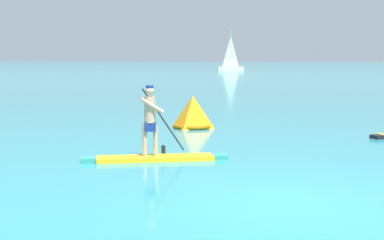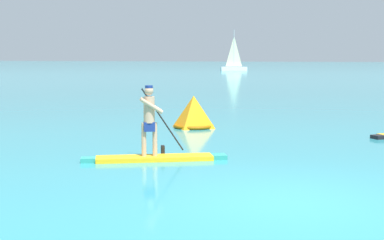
% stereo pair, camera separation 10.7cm
% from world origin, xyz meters
% --- Properties ---
extents(ground, '(440.00, 440.00, 0.00)m').
position_xyz_m(ground, '(0.00, 0.00, 0.00)').
color(ground, teal).
extents(paddleboarder_mid_center, '(3.26, 1.83, 1.81)m').
position_xyz_m(paddleboarder_mid_center, '(-3.54, 2.75, 0.39)').
color(paddleboarder_mid_center, yellow).
rests_on(paddleboarder_mid_center, ground).
extents(race_marker_buoy, '(1.39, 1.39, 1.10)m').
position_xyz_m(race_marker_buoy, '(-4.46, 8.86, 0.48)').
color(race_marker_buoy, orange).
rests_on(race_marker_buoy, ground).
extents(sailboat_left_horizon, '(4.38, 2.83, 6.66)m').
position_xyz_m(sailboat_left_horizon, '(-20.25, 81.40, 0.92)').
color(sailboat_left_horizon, white).
rests_on(sailboat_left_horizon, ground).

